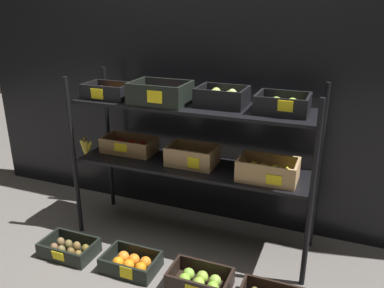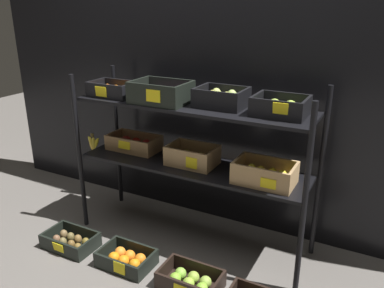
{
  "view_description": "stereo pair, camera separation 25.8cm",
  "coord_description": "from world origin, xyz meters",
  "px_view_note": "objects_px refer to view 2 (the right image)",
  "views": [
    {
      "loc": [
        0.9,
        -2.25,
        1.59
      ],
      "look_at": [
        0.0,
        0.0,
        0.71
      ],
      "focal_mm": 36.87,
      "sensor_mm": 36.0,
      "label": 1
    },
    {
      "loc": [
        1.13,
        -2.14,
        1.59
      ],
      "look_at": [
        0.0,
        0.0,
        0.71
      ],
      "focal_mm": 36.87,
      "sensor_mm": 36.0,
      "label": 2
    }
  ],
  "objects_px": {
    "display_rack": "(192,134)",
    "crate_ground_orange": "(127,259)",
    "crate_ground_kiwi": "(71,241)",
    "crate_ground_apple_green": "(191,281)"
  },
  "relations": [
    {
      "from": "display_rack",
      "to": "crate_ground_orange",
      "type": "xyz_separation_m",
      "value": [
        -0.22,
        -0.47,
        -0.74
      ]
    },
    {
      "from": "display_rack",
      "to": "crate_ground_apple_green",
      "type": "height_order",
      "value": "display_rack"
    },
    {
      "from": "crate_ground_kiwi",
      "to": "crate_ground_orange",
      "type": "bearing_deg",
      "value": 2.06
    },
    {
      "from": "display_rack",
      "to": "crate_ground_kiwi",
      "type": "distance_m",
      "value": 1.12
    },
    {
      "from": "crate_ground_kiwi",
      "to": "crate_ground_orange",
      "type": "distance_m",
      "value": 0.46
    },
    {
      "from": "crate_ground_kiwi",
      "to": "crate_ground_orange",
      "type": "xyz_separation_m",
      "value": [
        0.46,
        0.02,
        0.0
      ]
    },
    {
      "from": "display_rack",
      "to": "crate_ground_apple_green",
      "type": "relative_size",
      "value": 4.66
    },
    {
      "from": "display_rack",
      "to": "crate_ground_orange",
      "type": "height_order",
      "value": "display_rack"
    },
    {
      "from": "display_rack",
      "to": "crate_ground_apple_green",
      "type": "bearing_deg",
      "value": -62.89
    },
    {
      "from": "crate_ground_orange",
      "to": "crate_ground_apple_green",
      "type": "bearing_deg",
      "value": 0.65
    }
  ]
}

